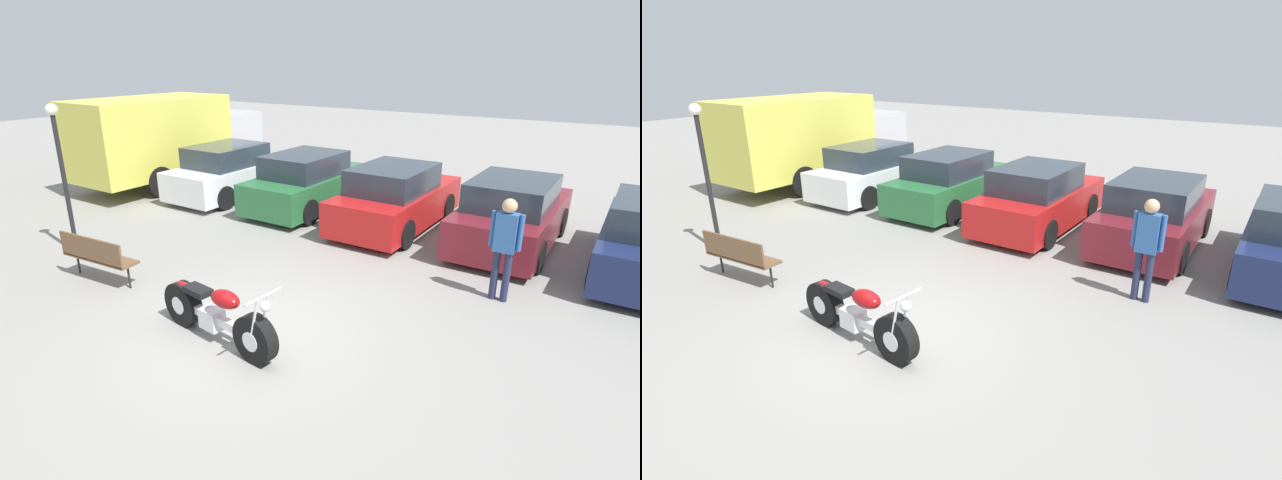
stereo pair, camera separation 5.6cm
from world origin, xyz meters
TOP-DOWN VIEW (x-y plane):
  - ground_plane at (0.00, 0.00)m, footprint 60.00×60.00m
  - motorcycle at (-0.26, -0.34)m, footprint 2.30×0.70m
  - parked_car_white at (-5.59, 5.77)m, footprint 1.83×4.05m
  - parked_car_green at (-2.97, 5.94)m, footprint 1.83×4.05m
  - parked_car_red at (-0.35, 5.77)m, footprint 1.83×4.05m
  - parked_car_maroon at (2.27, 5.98)m, footprint 1.83×4.05m
  - delivery_truck at (-8.34, 5.84)m, footprint 2.36×6.35m
  - park_bench at (-3.48, -0.05)m, footprint 1.60×0.52m
  - lamp_post at (-5.15, 0.53)m, footprint 0.23×0.23m
  - person_standing at (2.79, 3.23)m, footprint 0.52×0.24m

SIDE VIEW (x-z plane):
  - ground_plane at x=0.00m, z-range 0.00..0.00m
  - motorcycle at x=-0.26m, z-range -0.10..0.94m
  - park_bench at x=-3.48m, z-range 0.10..0.99m
  - parked_car_white at x=-5.59m, z-range -0.06..1.45m
  - parked_car_green at x=-2.97m, z-range -0.06..1.45m
  - parked_car_red at x=-0.35m, z-range -0.06..1.45m
  - parked_car_maroon at x=2.27m, z-range -0.06..1.45m
  - person_standing at x=2.79m, z-range 0.18..1.95m
  - delivery_truck at x=-8.34m, z-range 0.14..2.86m
  - lamp_post at x=-5.15m, z-range 0.40..3.45m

